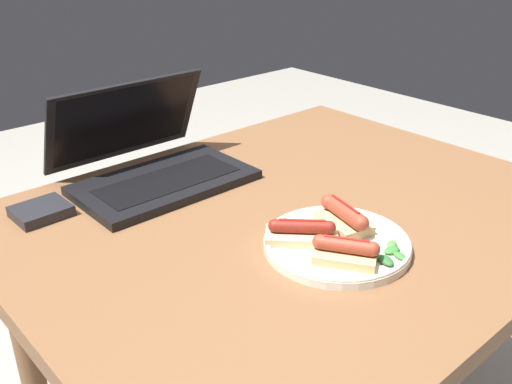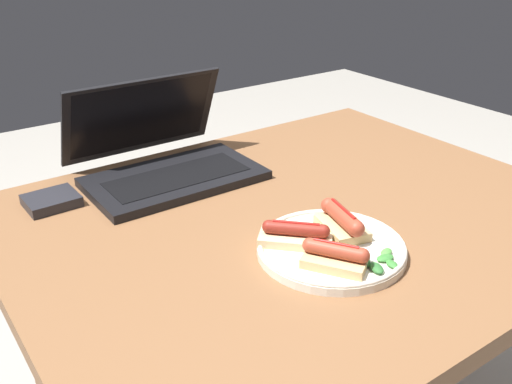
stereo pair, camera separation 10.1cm
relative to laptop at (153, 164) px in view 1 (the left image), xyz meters
name	(u,v)px [view 1 (the left image)]	position (x,y,z in m)	size (l,w,h in m)	color
desk	(297,248)	(0.13, -0.30, -0.12)	(1.05, 0.85, 0.73)	brown
laptop	(153,164)	(0.00, 0.00, 0.00)	(0.35, 0.29, 0.20)	black
plate	(337,243)	(0.08, -0.44, -0.03)	(0.24, 0.24, 0.02)	silver
sausage_toast_left	(302,232)	(0.04, -0.40, -0.01)	(0.12, 0.13, 0.04)	#D6B784
sausage_toast_middle	(345,217)	(0.12, -0.41, 0.00)	(0.08, 0.12, 0.05)	tan
sausage_toast_right	(345,251)	(0.04, -0.48, -0.01)	(0.10, 0.11, 0.04)	tan
salad_pile	(386,254)	(0.10, -0.52, -0.02)	(0.08, 0.06, 0.01)	#387A33
external_drive	(41,211)	(-0.24, 0.00, -0.03)	(0.10, 0.09, 0.02)	#232328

